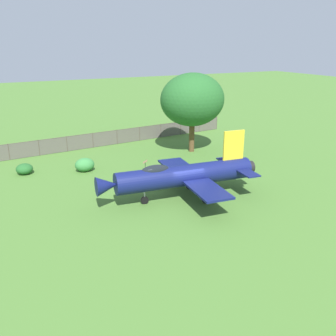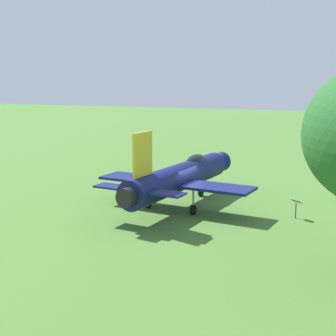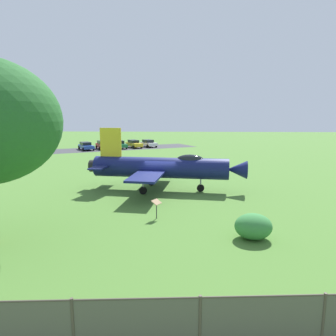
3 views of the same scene
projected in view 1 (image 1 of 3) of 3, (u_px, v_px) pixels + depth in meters
The scene contains 7 objects.
ground_plane at pixel (185, 198), 29.62m from camera, with size 200.00×200.00×0.00m, color #47722D.
display_jet at pixel (181, 175), 28.88m from camera, with size 13.05×10.01×5.11m.
shade_tree at pixel (192, 100), 40.31m from camera, with size 7.15×6.23×8.66m.
perimeter_fence at pixel (80, 142), 42.52m from camera, with size 39.71×3.58×1.77m.
shrub_near_fence at pixel (85, 165), 35.48m from camera, with size 1.84×1.55×1.29m.
shrub_by_tree at pixel (24, 169), 34.77m from camera, with size 1.53×1.53×1.00m.
info_plaque at pixel (145, 163), 35.21m from camera, with size 0.64×0.72×1.14m.
Camera 1 is at (13.46, 23.77, 11.78)m, focal length 39.88 mm.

